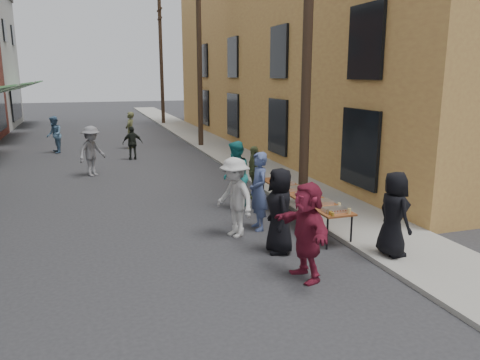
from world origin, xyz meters
TOP-DOWN VIEW (x-y plane):
  - ground at (0.00, 0.00)m, footprint 120.00×120.00m
  - sidewalk at (5.00, 15.00)m, footprint 2.20×60.00m
  - building_ochre at (11.10, 14.00)m, footprint 10.00×28.00m
  - utility_pole_near at (4.30, 3.00)m, footprint 0.26×0.26m
  - utility_pole_mid at (4.30, 15.00)m, footprint 0.26×0.26m
  - utility_pole_far at (4.30, 27.00)m, footprint 0.26×0.26m
  - serving_table at (3.68, 1.81)m, footprint 0.70×4.00m
  - catering_tray_sausage at (3.68, 0.16)m, footprint 0.50×0.33m
  - catering_tray_foil_b at (3.68, 0.81)m, footprint 0.50×0.33m
  - catering_tray_buns at (3.68, 1.51)m, footprint 0.50×0.33m
  - catering_tray_foil_d at (3.68, 2.21)m, footprint 0.50×0.33m
  - catering_tray_buns_end at (3.68, 2.91)m, footprint 0.50×0.33m
  - condiment_jar_a at (3.46, -0.14)m, footprint 0.07×0.07m
  - condiment_jar_b at (3.46, -0.04)m, footprint 0.07×0.07m
  - condiment_jar_c at (3.46, 0.06)m, footprint 0.07×0.07m
  - cup_stack at (3.88, -0.09)m, footprint 0.08×0.08m
  - guest_front_a at (2.38, 0.14)m, footprint 0.68×0.95m
  - guest_front_b at (2.48, 1.66)m, footprint 0.46×0.69m
  - guest_front_c at (2.48, 3.45)m, footprint 1.07×1.15m
  - guest_front_d at (1.79, 1.36)m, footprint 1.03×1.34m
  - guest_front_e at (3.40, 4.50)m, footprint 0.39×0.92m
  - guest_queue_back at (2.32, -1.23)m, footprint 0.65×1.71m
  - server at (4.35, -0.96)m, footprint 0.55×0.84m
  - passerby_left at (-1.16, 9.29)m, footprint 1.33×1.31m
  - passerby_mid at (0.59, 12.28)m, footprint 0.86×0.36m
  - passerby_right at (0.80, 15.52)m, footprint 0.69×0.80m
  - passerby_far at (-2.74, 15.23)m, footprint 0.78×0.94m

SIDE VIEW (x-z plane):
  - ground at x=0.00m, z-range 0.00..0.00m
  - sidewalk at x=5.00m, z-range 0.00..0.10m
  - serving_table at x=3.68m, z-range 0.34..1.09m
  - passerby_mid at x=0.59m, z-range 0.00..1.46m
  - guest_front_e at x=3.40m, z-range 0.00..1.57m
  - catering_tray_sausage at x=3.68m, z-range 0.75..0.83m
  - catering_tray_foil_b at x=3.68m, z-range 0.75..0.83m
  - catering_tray_buns at x=3.68m, z-range 0.75..0.83m
  - catering_tray_foil_d at x=3.68m, z-range 0.75..0.83m
  - catering_tray_buns_end at x=3.68m, z-range 0.75..0.83m
  - condiment_jar_a at x=3.46m, z-range 0.75..0.83m
  - condiment_jar_b at x=3.46m, z-range 0.75..0.83m
  - condiment_jar_c at x=3.46m, z-range 0.75..0.83m
  - cup_stack at x=3.88m, z-range 0.75..0.87m
  - passerby_far at x=-2.74m, z-range 0.00..1.75m
  - guest_front_a at x=2.38m, z-range 0.00..1.79m
  - guest_queue_back at x=2.32m, z-range 0.00..1.80m
  - passerby_left at x=-1.16m, z-range 0.00..1.83m
  - guest_front_d at x=1.79m, z-range 0.00..1.83m
  - passerby_right at x=0.80m, z-range 0.00..1.84m
  - guest_front_b at x=2.48m, z-range 0.00..1.87m
  - guest_front_c at x=2.48m, z-range 0.00..1.89m
  - server at x=4.35m, z-range 0.10..1.80m
  - utility_pole_near at x=4.30m, z-range 0.00..9.00m
  - utility_pole_mid at x=4.30m, z-range 0.00..9.00m
  - utility_pole_far at x=4.30m, z-range 0.00..9.00m
  - building_ochre at x=11.10m, z-range 0.00..10.00m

